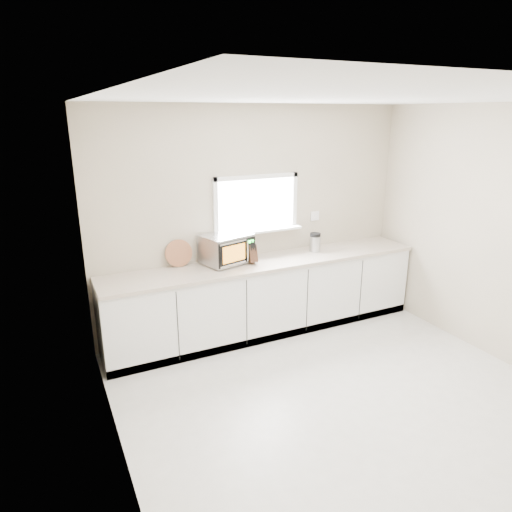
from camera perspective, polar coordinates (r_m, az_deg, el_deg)
ground at (r=4.54m, az=11.55°, el=-17.79°), size 4.00×4.00×0.00m
back_wall at (r=5.56m, az=-0.05°, el=4.66°), size 4.00×0.17×2.70m
cabinets at (r=5.59m, az=1.28°, el=-5.23°), size 3.92×0.60×0.88m
countertop at (r=5.42m, az=1.36°, el=-0.77°), size 3.92×0.64×0.04m
microwave at (r=5.28m, az=-3.70°, el=0.98°), size 0.62×0.54×0.35m
knife_block at (r=5.28m, az=-0.56°, el=0.36°), size 0.10×0.20×0.28m
cutting_board at (r=5.24m, az=-9.63°, el=0.35°), size 0.31×0.07×0.31m
coffee_grinder at (r=5.80m, az=7.39°, el=1.74°), size 0.14×0.14×0.24m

